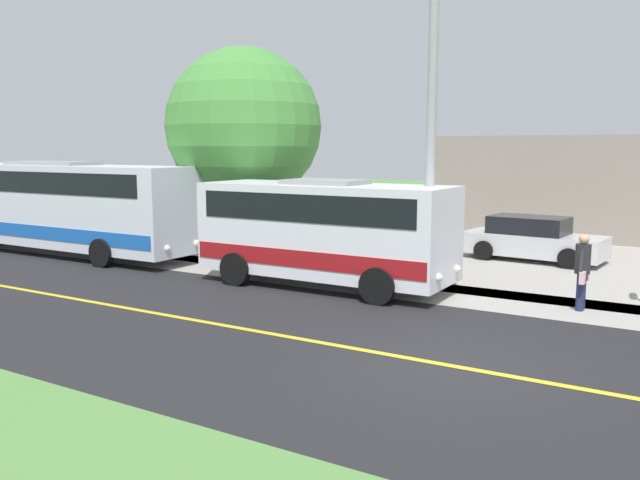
# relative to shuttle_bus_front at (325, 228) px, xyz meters

# --- Properties ---
(ground_plane) EXTENTS (120.00, 120.00, 0.00)m
(ground_plane) POSITION_rel_shuttle_bus_front_xyz_m (4.46, 4.97, -1.57)
(ground_plane) COLOR #548442
(road_surface) EXTENTS (8.00, 100.00, 0.01)m
(road_surface) POSITION_rel_shuttle_bus_front_xyz_m (4.46, 4.97, -1.57)
(road_surface) COLOR black
(road_surface) RESTS_ON ground
(sidewalk) EXTENTS (2.40, 100.00, 0.01)m
(sidewalk) POSITION_rel_shuttle_bus_front_xyz_m (-0.74, 4.97, -1.57)
(sidewalk) COLOR #9E9991
(sidewalk) RESTS_ON ground
(road_centre_line) EXTENTS (0.16, 100.00, 0.00)m
(road_centre_line) POSITION_rel_shuttle_bus_front_xyz_m (4.46, 4.97, -1.56)
(road_centre_line) COLOR gold
(road_centre_line) RESTS_ON ground
(shuttle_bus_front) EXTENTS (2.57, 6.95, 2.86)m
(shuttle_bus_front) POSITION_rel_shuttle_bus_front_xyz_m (0.00, 0.00, 0.00)
(shuttle_bus_front) COLOR white
(shuttle_bus_front) RESTS_ON ground
(transit_bus_rear) EXTENTS (2.58, 11.99, 3.22)m
(transit_bus_rear) POSITION_rel_shuttle_bus_front_xyz_m (-0.01, -11.05, 0.20)
(transit_bus_rear) COLOR silver
(transit_bus_rear) RESTS_ON ground
(pedestrian_with_bags) EXTENTS (0.72, 0.34, 1.75)m
(pedestrian_with_bags) POSITION_rel_shuttle_bus_front_xyz_m (-0.77, 6.34, -0.63)
(pedestrian_with_bags) COLOR #1E2347
(pedestrian_with_bags) RESTS_ON ground
(street_light_pole) EXTENTS (1.97, 0.24, 8.91)m
(street_light_pole) POSITION_rel_shuttle_bus_front_xyz_m (-0.43, 2.71, 3.30)
(street_light_pole) COLOR #9E9EA3
(street_light_pole) RESTS_ON ground
(parked_car_near) EXTENTS (2.33, 4.55, 1.45)m
(parked_car_near) POSITION_rel_shuttle_bus_front_xyz_m (-7.03, 3.84, -0.88)
(parked_car_near) COLOR silver
(parked_car_near) RESTS_ON ground
(tree_curbside) EXTENTS (5.23, 5.23, 7.03)m
(tree_curbside) POSITION_rel_shuttle_bus_front_xyz_m (-2.94, -4.90, 2.83)
(tree_curbside) COLOR brown
(tree_curbside) RESTS_ON ground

